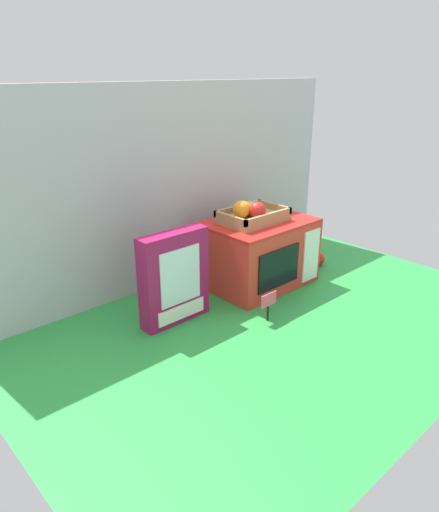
{
  "coord_description": "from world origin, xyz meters",
  "views": [
    {
      "loc": [
        -1.06,
        -1.17,
        0.78
      ],
      "look_at": [
        -0.01,
        -0.03,
        0.17
      ],
      "focal_mm": 33.21,
      "sensor_mm": 36.0,
      "label": 1
    }
  ],
  "objects_px": {
    "toy_microwave": "(258,252)",
    "food_groups_crate": "(251,214)",
    "cookie_set_box": "(174,278)",
    "price_sign": "(269,302)",
    "loose_toy_apple": "(318,258)"
  },
  "relations": [
    {
      "from": "cookie_set_box",
      "to": "loose_toy_apple",
      "type": "xyz_separation_m",
      "value": [
        0.74,
        -0.03,
        -0.13
      ]
    },
    {
      "from": "toy_microwave",
      "to": "loose_toy_apple",
      "type": "height_order",
      "value": "toy_microwave"
    },
    {
      "from": "food_groups_crate",
      "to": "cookie_set_box",
      "type": "height_order",
      "value": "food_groups_crate"
    },
    {
      "from": "toy_microwave",
      "to": "loose_toy_apple",
      "type": "distance_m",
      "value": 0.34
    },
    {
      "from": "toy_microwave",
      "to": "cookie_set_box",
      "type": "xyz_separation_m",
      "value": [
        -0.42,
        -0.02,
        0.03
      ]
    },
    {
      "from": "food_groups_crate",
      "to": "loose_toy_apple",
      "type": "distance_m",
      "value": 0.44
    },
    {
      "from": "toy_microwave",
      "to": "food_groups_crate",
      "type": "bearing_deg",
      "value": 172.62
    },
    {
      "from": "loose_toy_apple",
      "to": "cookie_set_box",
      "type": "bearing_deg",
      "value": 177.82
    },
    {
      "from": "toy_microwave",
      "to": "food_groups_crate",
      "type": "xyz_separation_m",
      "value": [
        -0.04,
        0.0,
        0.16
      ]
    },
    {
      "from": "toy_microwave",
      "to": "cookie_set_box",
      "type": "height_order",
      "value": "cookie_set_box"
    },
    {
      "from": "toy_microwave",
      "to": "price_sign",
      "type": "distance_m",
      "value": 0.31
    },
    {
      "from": "price_sign",
      "to": "cookie_set_box",
      "type": "bearing_deg",
      "value": 137.26
    },
    {
      "from": "toy_microwave",
      "to": "price_sign",
      "type": "xyz_separation_m",
      "value": [
        -0.19,
        -0.24,
        -0.06
      ]
    },
    {
      "from": "cookie_set_box",
      "to": "price_sign",
      "type": "bearing_deg",
      "value": -42.74
    },
    {
      "from": "cookie_set_box",
      "to": "price_sign",
      "type": "distance_m",
      "value": 0.32
    }
  ]
}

